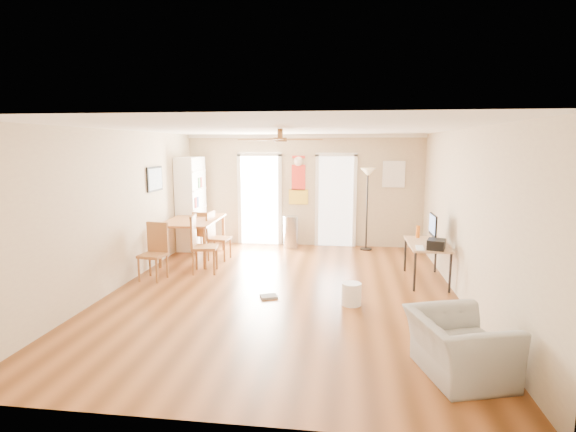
# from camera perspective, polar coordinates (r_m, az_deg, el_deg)

# --- Properties ---
(floor) EXTENTS (7.00, 7.00, 0.00)m
(floor) POSITION_cam_1_polar(r_m,az_deg,el_deg) (7.33, -0.61, -9.65)
(floor) COLOR brown
(floor) RESTS_ON ground
(ceiling) EXTENTS (5.50, 7.00, 0.00)m
(ceiling) POSITION_cam_1_polar(r_m,az_deg,el_deg) (6.95, -0.65, 11.11)
(ceiling) COLOR silver
(ceiling) RESTS_ON floor
(wall_back) EXTENTS (5.50, 0.04, 2.60)m
(wall_back) POSITION_cam_1_polar(r_m,az_deg,el_deg) (10.47, 2.04, 3.28)
(wall_back) COLOR beige
(wall_back) RESTS_ON floor
(wall_front) EXTENTS (5.50, 0.04, 2.60)m
(wall_front) POSITION_cam_1_polar(r_m,az_deg,el_deg) (3.66, -8.31, -7.69)
(wall_front) COLOR beige
(wall_front) RESTS_ON floor
(wall_left) EXTENTS (0.04, 7.00, 2.60)m
(wall_left) POSITION_cam_1_polar(r_m,az_deg,el_deg) (7.89, -20.83, 0.80)
(wall_left) COLOR beige
(wall_left) RESTS_ON floor
(wall_right) EXTENTS (0.04, 7.00, 2.60)m
(wall_right) POSITION_cam_1_polar(r_m,az_deg,el_deg) (7.18, 21.66, -0.01)
(wall_right) COLOR beige
(wall_right) RESTS_ON floor
(crown_molding) EXTENTS (5.50, 7.00, 0.08)m
(crown_molding) POSITION_cam_1_polar(r_m,az_deg,el_deg) (6.95, -0.65, 10.78)
(crown_molding) COLOR white
(crown_molding) RESTS_ON wall_back
(kitchen_doorway) EXTENTS (0.90, 0.10, 2.10)m
(kitchen_doorway) POSITION_cam_1_polar(r_m,az_deg,el_deg) (10.64, -3.62, 2.00)
(kitchen_doorway) COLOR white
(kitchen_doorway) RESTS_ON wall_back
(bathroom_doorway) EXTENTS (0.80, 0.10, 2.10)m
(bathroom_doorway) POSITION_cam_1_polar(r_m,az_deg,el_deg) (10.44, 6.12, 1.84)
(bathroom_doorway) COLOR white
(bathroom_doorway) RESTS_ON wall_back
(wall_decal) EXTENTS (0.46, 0.03, 1.10)m
(wall_decal) POSITION_cam_1_polar(r_m,az_deg,el_deg) (10.44, 1.35, 4.65)
(wall_decal) COLOR red
(wall_decal) RESTS_ON wall_back
(ac_grille) EXTENTS (0.50, 0.04, 0.60)m
(ac_grille) POSITION_cam_1_polar(r_m,az_deg,el_deg) (10.42, 13.37, 5.22)
(ac_grille) COLOR white
(ac_grille) RESTS_ON wall_back
(framed_poster) EXTENTS (0.04, 0.66, 0.48)m
(framed_poster) POSITION_cam_1_polar(r_m,az_deg,el_deg) (9.08, -16.69, 4.56)
(framed_poster) COLOR black
(framed_poster) RESTS_ON wall_left
(ceiling_fan) EXTENTS (1.24, 1.24, 0.20)m
(ceiling_fan) POSITION_cam_1_polar(r_m,az_deg,el_deg) (6.65, -1.01, 9.73)
(ceiling_fan) COLOR #593819
(ceiling_fan) RESTS_ON ceiling
(bookshelf) EXTENTS (0.66, 1.02, 2.09)m
(bookshelf) POSITION_cam_1_polar(r_m,az_deg,el_deg) (10.40, -12.30, 1.62)
(bookshelf) COLOR white
(bookshelf) RESTS_ON floor
(dining_table) EXTENTS (1.07, 1.71, 0.84)m
(dining_table) POSITION_cam_1_polar(r_m,az_deg,el_deg) (9.52, -11.92, -2.86)
(dining_table) COLOR #A05D33
(dining_table) RESTS_ON floor
(dining_chair_right_a) EXTENTS (0.45, 0.45, 0.99)m
(dining_chair_right_a) POSITION_cam_1_polar(r_m,az_deg,el_deg) (9.32, -8.79, -2.54)
(dining_chair_right_a) COLOR #A46034
(dining_chair_right_a) RESTS_ON floor
(dining_chair_right_b) EXTENTS (0.51, 0.51, 1.07)m
(dining_chair_right_b) POSITION_cam_1_polar(r_m,az_deg,el_deg) (8.41, -10.61, -3.57)
(dining_chair_right_b) COLOR olive
(dining_chair_right_b) RESTS_ON floor
(dining_chair_near) EXTENTS (0.46, 0.46, 0.99)m
(dining_chair_near) POSITION_cam_1_polar(r_m,az_deg,el_deg) (8.19, -16.95, -4.45)
(dining_chair_near) COLOR #965930
(dining_chair_near) RESTS_ON floor
(dining_chair_far) EXTENTS (0.42, 0.42, 0.91)m
(dining_chair_far) POSITION_cam_1_polar(r_m,az_deg,el_deg) (10.01, -10.66, -2.02)
(dining_chair_far) COLOR olive
(dining_chair_far) RESTS_ON floor
(trash_can) EXTENTS (0.35, 0.35, 0.74)m
(trash_can) POSITION_cam_1_polar(r_m,az_deg,el_deg) (10.29, 0.35, -2.05)
(trash_can) COLOR #ACACAE
(trash_can) RESTS_ON floor
(torchiere_lamp) EXTENTS (0.40, 0.40, 1.85)m
(torchiere_lamp) POSITION_cam_1_polar(r_m,az_deg,el_deg) (10.16, 10.07, 0.84)
(torchiere_lamp) COLOR black
(torchiere_lamp) RESTS_ON floor
(computer_desk) EXTENTS (0.63, 1.26, 0.68)m
(computer_desk) POSITION_cam_1_polar(r_m,az_deg,el_deg) (8.14, 17.24, -5.67)
(computer_desk) COLOR tan
(computer_desk) RESTS_ON floor
(imac) EXTENTS (0.24, 0.54, 0.51)m
(imac) POSITION_cam_1_polar(r_m,az_deg,el_deg) (8.02, 18.05, -1.60)
(imac) COLOR black
(imac) RESTS_ON computer_desk
(keyboard) EXTENTS (0.16, 0.39, 0.01)m
(keyboard) POSITION_cam_1_polar(r_m,az_deg,el_deg) (7.63, 16.52, -3.95)
(keyboard) COLOR white
(keyboard) RESTS_ON computer_desk
(printer) EXTENTS (0.35, 0.38, 0.16)m
(printer) POSITION_cam_1_polar(r_m,az_deg,el_deg) (7.64, 18.43, -3.46)
(printer) COLOR black
(printer) RESTS_ON computer_desk
(orange_bottle) EXTENTS (0.09, 0.09, 0.22)m
(orange_bottle) POSITION_cam_1_polar(r_m,az_deg,el_deg) (8.49, 16.28, -1.93)
(orange_bottle) COLOR orange
(orange_bottle) RESTS_ON computer_desk
(wastebasket_a) EXTENTS (0.35, 0.35, 0.33)m
(wastebasket_a) POSITION_cam_1_polar(r_m,az_deg,el_deg) (6.77, 8.11, -9.85)
(wastebasket_a) COLOR white
(wastebasket_a) RESTS_ON floor
(floor_cloth) EXTENTS (0.31, 0.28, 0.04)m
(floor_cloth) POSITION_cam_1_polar(r_m,az_deg,el_deg) (7.06, -2.48, -10.25)
(floor_cloth) COLOR gray
(floor_cloth) RESTS_ON floor
(armchair) EXTENTS (1.09, 1.17, 0.63)m
(armchair) POSITION_cam_1_polar(r_m,az_deg,el_deg) (5.05, 21.01, -15.31)
(armchair) COLOR #9D9D98
(armchair) RESTS_ON floor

